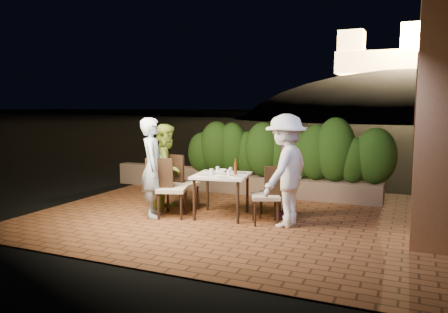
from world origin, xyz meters
The scene contains 31 objects.
ground centered at (0.00, 0.00, -0.02)m, with size 400.00×400.00×0.00m, color black.
terrace_floor centered at (0.00, 0.50, -0.07)m, with size 7.00×6.00×0.15m, color brown.
window_pane centered at (2.82, 1.50, 2.00)m, with size 0.08×1.00×1.40m, color black.
window_frame centered at (2.81, 1.50, 2.00)m, with size 0.06×1.15×1.55m, color black.
planter centered at (0.20, 2.30, 0.20)m, with size 4.20×0.55×0.40m, color brown.
hedge centered at (0.20, 2.30, 0.95)m, with size 4.00×0.70×1.10m, color #19360E, non-canonical shape.
parapet centered at (-2.80, 2.30, 0.25)m, with size 2.20×0.30×0.50m, color brown.
hill centered at (2.00, 60.00, -4.00)m, with size 52.00×40.00×22.00m, color black.
fortress centered at (2.00, 60.00, 10.50)m, with size 26.00×8.00×8.00m, color #FFCC7A, non-canonical shape.
dining_table centered at (-0.24, 0.16, 0.38)m, with size 0.91×0.91×0.75m, color white, non-canonical shape.
plate_nw centered at (-0.47, -0.10, 0.76)m, with size 0.22×0.22×0.01m, color white.
plate_sw centered at (-0.56, 0.34, 0.76)m, with size 0.24×0.24×0.01m, color white.
plate_ne centered at (0.11, 0.01, 0.76)m, with size 0.20×0.20×0.01m, color white.
plate_se centered at (0.00, 0.38, 0.76)m, with size 0.23×0.23×0.01m, color white.
plate_centre centered at (-0.25, 0.12, 0.76)m, with size 0.23×0.23×0.01m, color white.
plate_front centered at (-0.10, -0.18, 0.76)m, with size 0.20×0.20×0.01m, color white.
glass_nw centered at (-0.36, 0.01, 0.81)m, with size 0.07×0.07×0.11m, color silver.
glass_sw centered at (-0.40, 0.34, 0.80)m, with size 0.06×0.06×0.11m, color silver.
glass_ne centered at (-0.07, 0.07, 0.80)m, with size 0.06×0.06×0.10m, color silver.
glass_se centered at (-0.14, 0.32, 0.80)m, with size 0.06×0.06×0.11m, color silver.
beer_bottle centered at (-0.01, 0.25, 0.89)m, with size 0.05×0.05×0.28m, color #542A0E, non-canonical shape.
bowl centered at (-0.36, 0.41, 0.77)m, with size 0.19×0.19×0.05m, color white.
chair_left_front centered at (-1.02, -0.22, 0.52)m, with size 0.48×0.48×1.03m, color black, non-canonical shape.
chair_left_back centered at (-1.08, 0.28, 0.52)m, with size 0.48×0.48×1.03m, color black, non-canonical shape.
chair_right_front centered at (0.61, 0.02, 0.48)m, with size 0.44×0.44×0.95m, color black, non-canonical shape.
chair_right_back centered at (0.54, 0.49, 0.43)m, with size 0.40×0.40×0.86m, color black, non-canonical shape.
diner_blue centered at (-1.35, -0.29, 0.86)m, with size 0.63×0.41×1.73m, color #A8C3D8.
diner_green centered at (-1.42, 0.29, 0.80)m, with size 0.78×0.60×1.60m, color #9AC33D.
diner_white centered at (0.93, 0.04, 0.90)m, with size 1.17×0.67×1.80m, color white.
diner_purple centered at (0.83, 0.60, 0.75)m, with size 0.87×0.36×1.49m, color #772776.
parapet_lamp centered at (-2.37, 2.30, 0.57)m, with size 0.10×0.10×0.14m, color orange.
Camera 1 is at (2.79, -6.67, 1.93)m, focal length 35.00 mm.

